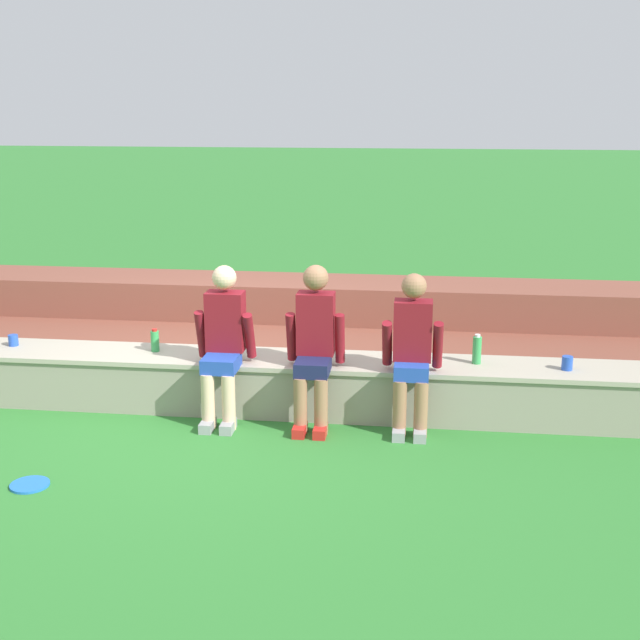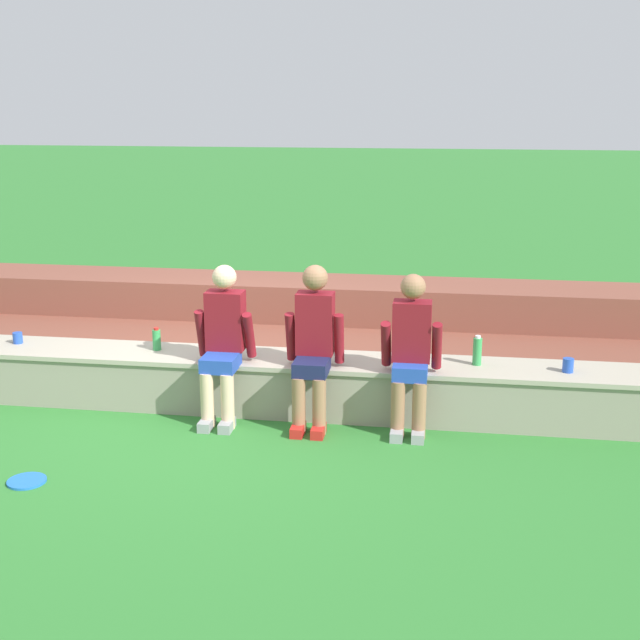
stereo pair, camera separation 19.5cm
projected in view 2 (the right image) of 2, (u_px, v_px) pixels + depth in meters
name	position (u px, v px, depth m)	size (l,w,h in m)	color
ground_plane	(210.00, 417.00, 7.17)	(80.00, 80.00, 0.00)	#2D752D
stone_seating_wall	(218.00, 378.00, 7.38)	(7.92, 0.61, 0.47)	gray
brick_bleachers	(256.00, 327.00, 8.76)	(11.04, 1.59, 0.78)	brown
person_far_left	(223.00, 341.00, 6.99)	(0.49, 0.57, 1.30)	beige
person_left_of_center	(313.00, 343.00, 6.87)	(0.48, 0.58, 1.32)	#996B4C
person_center	(411.00, 351.00, 6.72)	(0.49, 0.48, 1.29)	#996B4C
water_bottle_center_gap	(157.00, 340.00, 7.43)	(0.07, 0.07, 0.20)	green
water_bottle_near_left	(477.00, 351.00, 7.01)	(0.07, 0.07, 0.25)	green
plastic_cup_right_end	(568.00, 365.00, 6.84)	(0.09, 0.09, 0.11)	blue
plastic_cup_middle	(18.00, 338.00, 7.65)	(0.09, 0.09, 0.10)	blue
frisbee	(27.00, 481.00, 5.95)	(0.27, 0.27, 0.02)	blue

